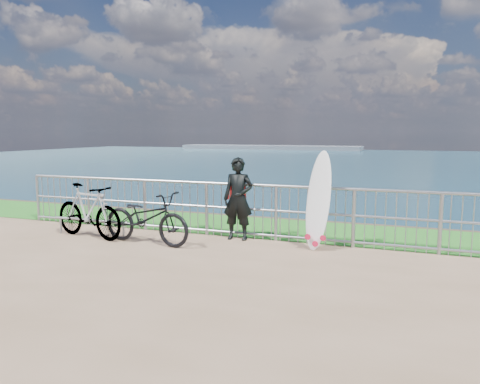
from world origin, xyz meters
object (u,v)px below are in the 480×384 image
at_px(surfboard, 318,204).
at_px(bicycle_far, 88,211).
at_px(surfer, 238,199).
at_px(bicycle_near, 146,218).

xyz_separation_m(surfboard, bicycle_far, (-4.54, -0.75, -0.29)).
relative_size(surfer, surfboard, 0.90).
height_order(surfboard, bicycle_far, surfboard).
distance_m(surfer, bicycle_far, 3.06).
bearing_deg(bicycle_far, surfer, -60.56).
xyz_separation_m(surfer, bicycle_far, (-2.90, -0.94, -0.27)).
distance_m(surfboard, bicycle_near, 3.28).
distance_m(surfer, bicycle_near, 1.83).
bearing_deg(bicycle_far, surfboard, -69.19).
distance_m(surfboard, bicycle_far, 4.62).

